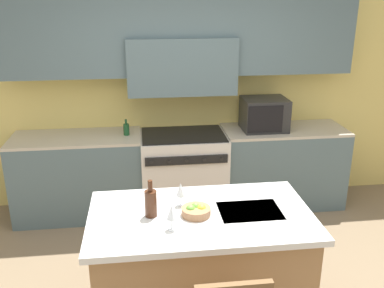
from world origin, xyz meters
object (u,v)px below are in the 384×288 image
(wine_bottle, at_px, (151,203))
(wine_glass_far, at_px, (181,190))
(wine_glass_near, at_px, (171,213))
(microwave, at_px, (264,114))
(oil_bottle_on_counter, at_px, (126,129))
(fruit_bowl, at_px, (196,211))
(range_stove, at_px, (183,172))

(wine_bottle, height_order, wine_glass_far, wine_bottle)
(wine_glass_near, xyz_separation_m, wine_glass_far, (0.09, 0.33, 0.00))
(microwave, xyz_separation_m, oil_bottle_on_counter, (-1.53, -0.01, -0.11))
(microwave, bearing_deg, wine_bottle, -126.14)
(fruit_bowl, distance_m, oil_bottle_on_counter, 1.91)
(microwave, bearing_deg, range_stove, -178.83)
(oil_bottle_on_counter, bearing_deg, wine_glass_far, -75.90)
(microwave, height_order, wine_glass_far, microwave)
(wine_bottle, relative_size, wine_glass_near, 1.49)
(oil_bottle_on_counter, bearing_deg, wine_bottle, -83.57)
(range_stove, height_order, wine_glass_far, wine_glass_far)
(range_stove, xyz_separation_m, wine_glass_near, (-0.29, -2.00, 0.59))
(wine_glass_near, bearing_deg, oil_bottle_on_counter, 99.34)
(microwave, bearing_deg, oil_bottle_on_counter, -179.73)
(wine_glass_near, height_order, fruit_bowl, wine_glass_near)
(oil_bottle_on_counter, bearing_deg, wine_glass_near, -80.66)
(wine_bottle, distance_m, wine_glass_near, 0.24)
(wine_glass_far, distance_m, fruit_bowl, 0.20)
(wine_glass_near, relative_size, wine_glass_far, 1.00)
(wine_bottle, height_order, fruit_bowl, wine_bottle)
(microwave, xyz_separation_m, wine_glass_far, (-1.11, -1.69, -0.06))
(fruit_bowl, bearing_deg, wine_glass_far, 121.49)
(range_stove, height_order, oil_bottle_on_counter, oil_bottle_on_counter)
(wine_bottle, distance_m, oil_bottle_on_counter, 1.82)
(wine_bottle, distance_m, wine_glass_far, 0.25)
(microwave, relative_size, oil_bottle_on_counter, 2.79)
(wine_bottle, relative_size, fruit_bowl, 1.31)
(wine_glass_near, bearing_deg, microwave, 59.26)
(wine_bottle, height_order, wine_glass_near, wine_bottle)
(microwave, distance_m, wine_glass_near, 2.35)
(range_stove, bearing_deg, fruit_bowl, -93.21)
(wine_bottle, xyz_separation_m, wine_glass_near, (0.13, -0.20, 0.02))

